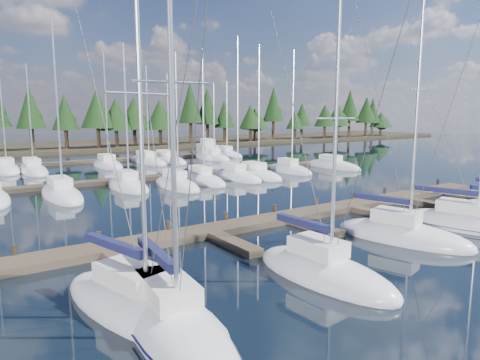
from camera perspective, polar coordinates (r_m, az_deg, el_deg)
ground at (r=38.65m, az=-5.73°, el=-1.75°), size 260.00×260.00×0.00m
far_shore at (r=95.34m, az=-23.47°, el=4.06°), size 220.00×30.00×0.60m
main_dock at (r=28.43m, az=6.71°, el=-5.22°), size 44.00×6.13×0.90m
back_docks at (r=56.39m, az=-15.39°, el=1.54°), size 50.00×21.80×0.40m
front_sailboat_0 at (r=16.36m, az=-13.27°, el=-15.99°), size 4.89×8.99×14.07m
front_sailboat_1 at (r=14.97m, az=-9.00°, el=-18.31°), size 3.56×9.13×14.55m
front_sailboat_2 at (r=19.30m, az=11.06°, el=-11.97°), size 3.19×7.60×12.54m
front_sailboat_3 at (r=25.96m, az=20.74°, el=-6.88°), size 4.56×8.17×15.12m
front_sailboat_4 at (r=30.20m, az=28.16°, el=-5.26°), size 5.19×9.59×12.34m
back_sailboat_rows at (r=52.35m, az=-12.75°, el=1.16°), size 47.99×31.82×15.93m
motor_yacht_right at (r=69.26m, az=-4.41°, el=3.43°), size 6.50×10.61×5.05m
tree_line at (r=85.09m, az=-23.90°, el=8.35°), size 184.92×11.54×13.52m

